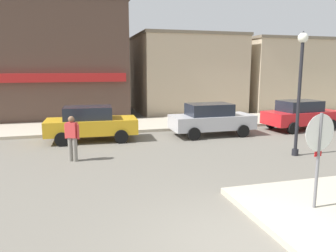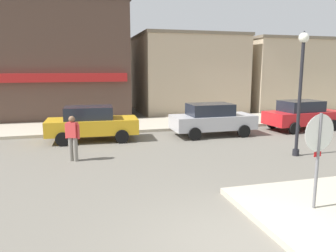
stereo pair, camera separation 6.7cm
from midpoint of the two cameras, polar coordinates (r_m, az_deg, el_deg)
name	(u,v)px [view 1 (the left image)]	position (r m, az deg, el deg)	size (l,w,h in m)	color
ground_plane	(246,246)	(6.61, 13.14, -19.65)	(160.00, 160.00, 0.00)	#6B665B
kerb_far	(131,125)	(18.61, -6.50, 0.18)	(80.00, 4.00, 0.15)	#B7AD99
stop_sign	(319,148)	(7.87, 24.53, -3.57)	(0.82, 0.12, 2.30)	slate
lamp_post	(300,76)	(12.88, 21.92, 8.06)	(0.36, 0.36, 4.54)	black
parked_car_nearest	(91,123)	(15.12, -13.43, 0.51)	(4.07, 2.02, 1.56)	gold
parked_car_second	(211,119)	(16.02, 7.40, 1.23)	(4.02, 1.91, 1.56)	#B7B7BC
parked_car_third	(301,115)	(18.76, 22.01, 1.86)	(4.13, 2.14, 1.56)	red
pedestrian_crossing_near	(72,137)	(11.93, -16.51, -1.86)	(0.53, 0.37, 1.61)	gray
building_corner_shop	(33,60)	(24.24, -22.49, 10.53)	(12.18, 8.43, 7.52)	brown
building_storefront_left_near	(183,74)	(25.54, 2.60, 9.09)	(7.45, 7.63, 5.64)	tan
building_storefront_left_mid	(275,74)	(29.21, 18.07, 8.59)	(7.71, 8.05, 5.49)	tan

